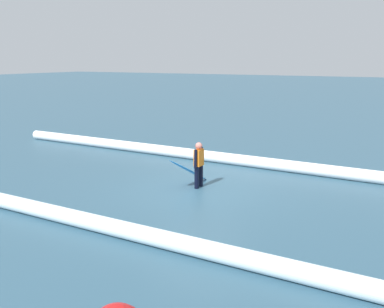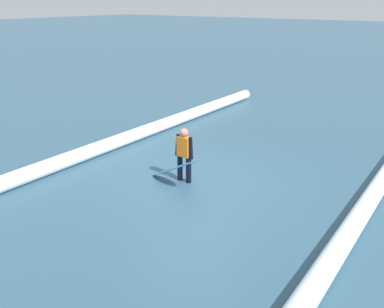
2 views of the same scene
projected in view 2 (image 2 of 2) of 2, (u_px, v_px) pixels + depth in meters
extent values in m
plane|color=#30556A|center=(192.00, 182.00, 10.40)|extent=(180.64, 180.64, 0.00)
cylinder|color=black|center=(189.00, 170.00, 10.24)|extent=(0.14, 0.14, 0.71)
cylinder|color=black|center=(180.00, 167.00, 10.39)|extent=(0.14, 0.14, 0.71)
cube|color=orange|center=(184.00, 146.00, 10.09)|extent=(0.20, 0.34, 0.52)
sphere|color=#BD6A5E|center=(184.00, 133.00, 9.96)|extent=(0.22, 0.22, 0.22)
cylinder|color=black|center=(191.00, 148.00, 9.97)|extent=(0.09, 0.12, 0.59)
cylinder|color=black|center=(177.00, 145.00, 10.21)|extent=(0.09, 0.14, 0.59)
ellipsoid|color=#268CE5|center=(176.00, 168.00, 9.99)|extent=(0.57, 1.88, 1.05)
ellipsoid|color=black|center=(176.00, 168.00, 9.98)|extent=(0.34, 1.49, 0.85)
cylinder|color=white|center=(73.00, 158.00, 11.38)|extent=(20.35, 0.69, 0.43)
cylinder|color=white|center=(357.00, 219.00, 8.23)|extent=(19.45, 0.52, 0.40)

